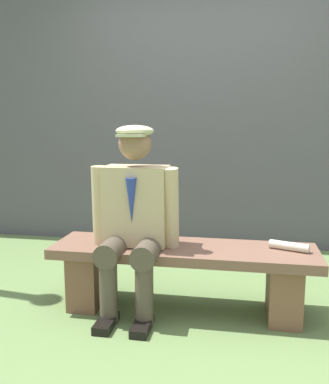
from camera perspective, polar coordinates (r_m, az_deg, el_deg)
ground_plane at (r=2.89m, az=2.48°, el=-15.39°), size 30.00×30.00×0.00m
bench at (r=2.79m, az=2.52°, el=-10.16°), size 1.69×0.47×0.43m
seated_man at (r=2.69m, az=-4.12°, el=-2.97°), size 0.57×0.57×1.19m
rolled_magazine at (r=2.76m, az=16.36°, el=-6.98°), size 0.25×0.13×0.05m
stadium_wall at (r=4.25m, az=5.69°, el=9.97°), size 12.00×0.24×2.52m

